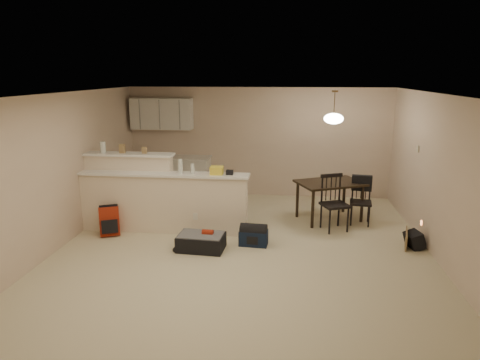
# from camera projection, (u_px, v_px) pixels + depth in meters

# --- Properties ---
(room) EXTENTS (7.00, 7.02, 2.50)m
(room) POSITION_uv_depth(u_px,v_px,m) (241.00, 179.00, 6.48)
(room) COLOR beige
(room) RESTS_ON ground
(breakfast_bar) EXTENTS (3.08, 0.58, 1.39)m
(breakfast_bar) POSITION_uv_depth(u_px,v_px,m) (151.00, 197.00, 7.77)
(breakfast_bar) COLOR beige
(breakfast_bar) RESTS_ON ground
(upper_cabinets) EXTENTS (1.40, 0.34, 0.70)m
(upper_cabinets) POSITION_uv_depth(u_px,v_px,m) (162.00, 114.00, 9.76)
(upper_cabinets) COLOR white
(upper_cabinets) RESTS_ON room
(kitchen_counter) EXTENTS (1.80, 0.60, 0.90)m
(kitchen_counter) POSITION_uv_depth(u_px,v_px,m) (171.00, 177.00, 9.97)
(kitchen_counter) COLOR white
(kitchen_counter) RESTS_ON ground
(thermostat) EXTENTS (0.02, 0.12, 0.12)m
(thermostat) POSITION_uv_depth(u_px,v_px,m) (418.00, 149.00, 7.59)
(thermostat) COLOR beige
(thermostat) RESTS_ON room
(jar) EXTENTS (0.10, 0.10, 0.20)m
(jar) POSITION_uv_depth(u_px,v_px,m) (103.00, 147.00, 7.79)
(jar) COLOR silver
(jar) RESTS_ON breakfast_bar
(cereal_box) EXTENTS (0.10, 0.07, 0.16)m
(cereal_box) POSITION_uv_depth(u_px,v_px,m) (122.00, 149.00, 7.76)
(cereal_box) COLOR #91744B
(cereal_box) RESTS_ON breakfast_bar
(small_box) EXTENTS (0.08, 0.06, 0.12)m
(small_box) POSITION_uv_depth(u_px,v_px,m) (144.00, 150.00, 7.72)
(small_box) COLOR #91744B
(small_box) RESTS_ON breakfast_bar
(bottle_a) EXTENTS (0.07, 0.07, 0.26)m
(bottle_a) POSITION_uv_depth(u_px,v_px,m) (180.00, 166.00, 7.48)
(bottle_a) COLOR silver
(bottle_a) RESTS_ON breakfast_bar
(bottle_b) EXTENTS (0.06, 0.06, 0.18)m
(bottle_b) POSITION_uv_depth(u_px,v_px,m) (192.00, 169.00, 7.47)
(bottle_b) COLOR silver
(bottle_b) RESTS_ON breakfast_bar
(bag_lump) EXTENTS (0.22, 0.18, 0.14)m
(bag_lump) POSITION_uv_depth(u_px,v_px,m) (217.00, 170.00, 7.43)
(bag_lump) COLOR #91744B
(bag_lump) RESTS_ON breakfast_bar
(pouch) EXTENTS (0.12, 0.10, 0.08)m
(pouch) POSITION_uv_depth(u_px,v_px,m) (230.00, 172.00, 7.41)
(pouch) COLOR #91744B
(pouch) RESTS_ON breakfast_bar
(dining_table) EXTENTS (1.45, 1.25, 0.76)m
(dining_table) POSITION_uv_depth(u_px,v_px,m) (330.00, 187.00, 8.27)
(dining_table) COLOR black
(dining_table) RESTS_ON ground
(pendant_lamp) EXTENTS (0.36, 0.36, 0.62)m
(pendant_lamp) POSITION_uv_depth(u_px,v_px,m) (334.00, 118.00, 7.95)
(pendant_lamp) COLOR brown
(pendant_lamp) RESTS_ON room
(dining_chair_near) EXTENTS (0.58, 0.56, 1.02)m
(dining_chair_near) POSITION_uv_depth(u_px,v_px,m) (335.00, 203.00, 7.74)
(dining_chair_near) COLOR black
(dining_chair_near) RESTS_ON ground
(dining_chair_far) EXTENTS (0.44, 0.42, 0.90)m
(dining_chair_far) POSITION_uv_depth(u_px,v_px,m) (361.00, 201.00, 8.08)
(dining_chair_far) COLOR black
(dining_chair_far) RESTS_ON ground
(suitcase) EXTENTS (0.77, 0.53, 0.25)m
(suitcase) POSITION_uv_depth(u_px,v_px,m) (201.00, 242.00, 6.97)
(suitcase) COLOR black
(suitcase) RESTS_ON ground
(red_backpack) EXTENTS (0.39, 0.33, 0.51)m
(red_backpack) POSITION_uv_depth(u_px,v_px,m) (109.00, 221.00, 7.57)
(red_backpack) COLOR #A02512
(red_backpack) RESTS_ON ground
(navy_duffel) EXTENTS (0.49, 0.29, 0.26)m
(navy_duffel) POSITION_uv_depth(u_px,v_px,m) (254.00, 238.00, 7.15)
(navy_duffel) COLOR #101B33
(navy_duffel) RESTS_ON ground
(black_daypack) EXTENTS (0.28, 0.35, 0.27)m
(black_daypack) POSITION_uv_depth(u_px,v_px,m) (414.00, 240.00, 7.03)
(black_daypack) COLOR black
(black_daypack) RESTS_ON ground
(cardboard_sheet) EXTENTS (0.11, 0.39, 0.30)m
(cardboard_sheet) POSITION_uv_depth(u_px,v_px,m) (406.00, 240.00, 7.01)
(cardboard_sheet) COLOR #91744B
(cardboard_sheet) RESTS_ON ground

